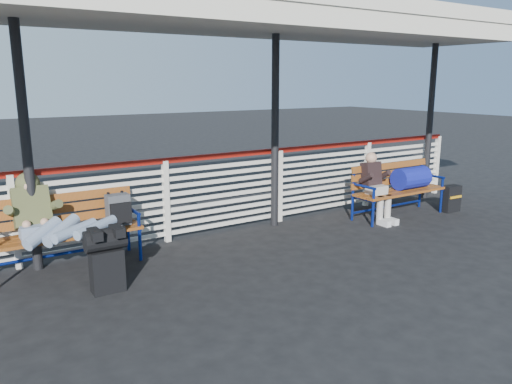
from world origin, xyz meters
TOP-DOWN VIEW (x-y plane):
  - ground at (0.00, 0.00)m, footprint 60.00×60.00m
  - fence at (0.00, 1.90)m, footprint 12.08×0.08m
  - canopy at (-0.00, 0.87)m, footprint 12.60×3.60m
  - luggage_stack at (-1.26, 0.60)m, footprint 0.44×0.25m
  - bench_left at (-1.31, 1.63)m, footprint 1.80×0.56m
  - bench_right at (4.07, 1.06)m, footprint 1.80×0.56m
  - traveler_man at (-1.61, 1.26)m, footprint 0.93×1.59m
  - companion_person at (3.37, 1.06)m, footprint 0.32×0.66m
  - suitcase_side at (4.97, 0.76)m, footprint 0.35×0.22m

SIDE VIEW (x-z plane):
  - ground at x=0.00m, z-range 0.00..0.00m
  - suitcase_side at x=4.97m, z-range 0.00..0.48m
  - luggage_stack at x=-1.26m, z-range 0.03..0.76m
  - bench_left at x=-1.31m, z-range 0.12..1.04m
  - companion_person at x=3.37m, z-range 0.02..1.17m
  - bench_right at x=4.07m, z-range 0.15..1.07m
  - fence at x=0.00m, z-range 0.04..1.28m
  - traveler_man at x=-1.61m, z-range 0.29..1.06m
  - canopy at x=0.00m, z-range 1.46..4.62m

